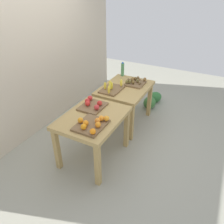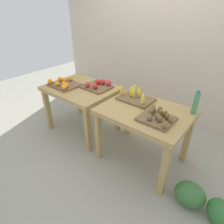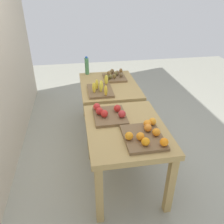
{
  "view_description": "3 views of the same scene",
  "coord_description": "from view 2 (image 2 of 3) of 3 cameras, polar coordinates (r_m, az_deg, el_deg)",
  "views": [
    {
      "loc": [
        -2.81,
        -1.48,
        2.45
      ],
      "look_at": [
        -0.03,
        -0.04,
        0.55
      ],
      "focal_mm": 35.38,
      "sensor_mm": 36.0,
      "label": 1
    },
    {
      "loc": [
        1.46,
        -1.74,
        1.84
      ],
      "look_at": [
        0.04,
        0.01,
        0.53
      ],
      "focal_mm": 29.97,
      "sensor_mm": 36.0,
      "label": 2
    },
    {
      "loc": [
        -2.46,
        0.46,
        2.04
      ],
      "look_at": [
        0.09,
        0.03,
        0.56
      ],
      "focal_mm": 36.88,
      "sensor_mm": 36.0,
      "label": 3
    }
  ],
  "objects": [
    {
      "name": "banana_crate",
      "position": [
        2.45,
        7.11,
        4.55
      ],
      "size": [
        0.44,
        0.32,
        0.17
      ],
      "color": "brown",
      "rests_on": "display_table_right"
    },
    {
      "name": "kiwi_bin",
      "position": [
        2.06,
        13.72,
        -1.51
      ],
      "size": [
        0.36,
        0.33,
        0.1
      ],
      "color": "brown",
      "rests_on": "display_table_right"
    },
    {
      "name": "watermelon_pile",
      "position": [
        2.26,
        26.41,
        -23.67
      ],
      "size": [
        0.68,
        0.39,
        0.26
      ],
      "color": "#2C6930",
      "rests_on": "ground_plane"
    },
    {
      "name": "display_table_left",
      "position": [
        2.93,
        -9.4,
        5.49
      ],
      "size": [
        1.04,
        0.8,
        0.75
      ],
      "color": "tan",
      "rests_on": "ground_plane"
    },
    {
      "name": "ground_plane",
      "position": [
        2.93,
        -0.8,
        -8.91
      ],
      "size": [
        8.0,
        8.0,
        0.0
      ],
      "primitive_type": "plane",
      "color": "#989888"
    },
    {
      "name": "display_table_right",
      "position": [
        2.3,
        9.9,
        -1.82
      ],
      "size": [
        1.04,
        0.8,
        0.75
      ],
      "color": "tan",
      "rests_on": "ground_plane"
    },
    {
      "name": "water_bottle",
      "position": [
        2.28,
        24.16,
        2.49
      ],
      "size": [
        0.06,
        0.06,
        0.28
      ],
      "color": "#4C8C59",
      "rests_on": "display_table_right"
    },
    {
      "name": "apple_bin",
      "position": [
        2.81,
        -4.47,
        8.02
      ],
      "size": [
        0.4,
        0.35,
        0.11
      ],
      "color": "brown",
      "rests_on": "display_table_left"
    },
    {
      "name": "orange_bin",
      "position": [
        2.96,
        -14.51,
        8.34
      ],
      "size": [
        0.44,
        0.38,
        0.11
      ],
      "color": "brown",
      "rests_on": "display_table_left"
    },
    {
      "name": "back_wall",
      "position": [
        3.44,
        14.86,
        23.5
      ],
      "size": [
        4.4,
        0.12,
        3.0
      ],
      "primitive_type": "cube",
      "color": "beige",
      "rests_on": "ground_plane"
    }
  ]
}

